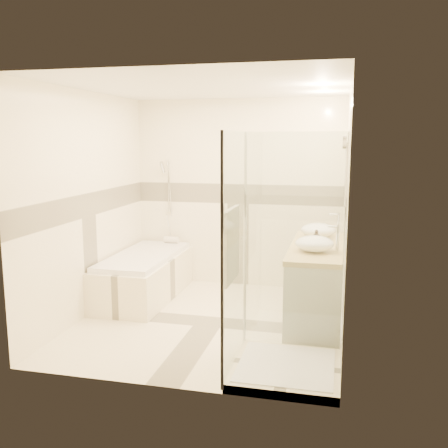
% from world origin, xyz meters
% --- Properties ---
extents(room, '(2.82, 3.02, 2.52)m').
position_xyz_m(room, '(0.06, 0.01, 1.26)').
color(room, '#FBEFC8').
rests_on(room, ground).
extents(bathtub, '(0.75, 1.70, 0.56)m').
position_xyz_m(bathtub, '(-1.02, 0.65, 0.31)').
color(bathtub, '#FFF2CB').
rests_on(bathtub, ground).
extents(vanity, '(0.58, 1.62, 0.85)m').
position_xyz_m(vanity, '(1.12, 0.30, 0.43)').
color(vanity, white).
rests_on(vanity, ground).
extents(shower_enclosure, '(0.96, 0.93, 2.04)m').
position_xyz_m(shower_enclosure, '(0.83, -0.97, 0.51)').
color(shower_enclosure, '#FFF2CB').
rests_on(shower_enclosure, ground).
extents(vessel_sink_near, '(0.40, 0.40, 0.16)m').
position_xyz_m(vessel_sink_near, '(1.10, 0.78, 0.93)').
color(vessel_sink_near, white).
rests_on(vessel_sink_near, vanity).
extents(vessel_sink_far, '(0.39, 0.39, 0.16)m').
position_xyz_m(vessel_sink_far, '(1.10, 0.00, 0.93)').
color(vessel_sink_far, white).
rests_on(vessel_sink_far, vanity).
extents(faucet_near, '(0.12, 0.03, 0.29)m').
position_xyz_m(faucet_near, '(1.32, 0.78, 1.02)').
color(faucet_near, silver).
rests_on(faucet_near, vanity).
extents(faucet_far, '(0.11, 0.03, 0.28)m').
position_xyz_m(faucet_far, '(1.32, 0.00, 1.01)').
color(faucet_far, silver).
rests_on(faucet_far, vanity).
extents(amenity_bottle_a, '(0.09, 0.09, 0.19)m').
position_xyz_m(amenity_bottle_a, '(1.10, 0.16, 0.94)').
color(amenity_bottle_a, black).
rests_on(amenity_bottle_a, vanity).
extents(amenity_bottle_b, '(0.14, 0.14, 0.16)m').
position_xyz_m(amenity_bottle_b, '(1.10, 0.36, 0.93)').
color(amenity_bottle_b, black).
rests_on(amenity_bottle_b, vanity).
extents(folded_towels, '(0.15, 0.23, 0.07)m').
position_xyz_m(folded_towels, '(1.10, 0.97, 0.88)').
color(folded_towels, white).
rests_on(folded_towels, vanity).
extents(rolled_towel, '(0.20, 0.09, 0.09)m').
position_xyz_m(rolled_towel, '(-0.91, 1.37, 0.60)').
color(rolled_towel, white).
rests_on(rolled_towel, bathtub).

